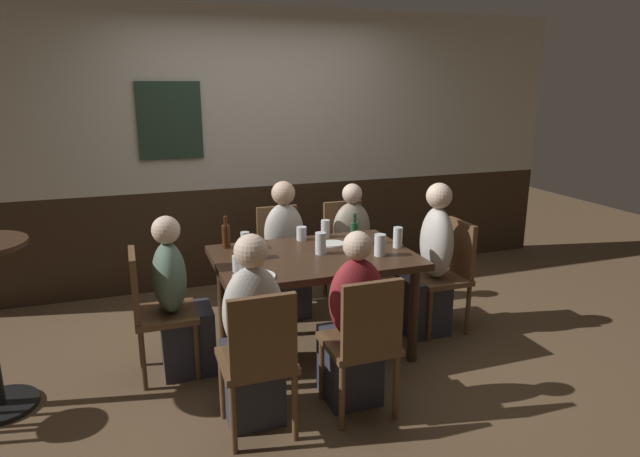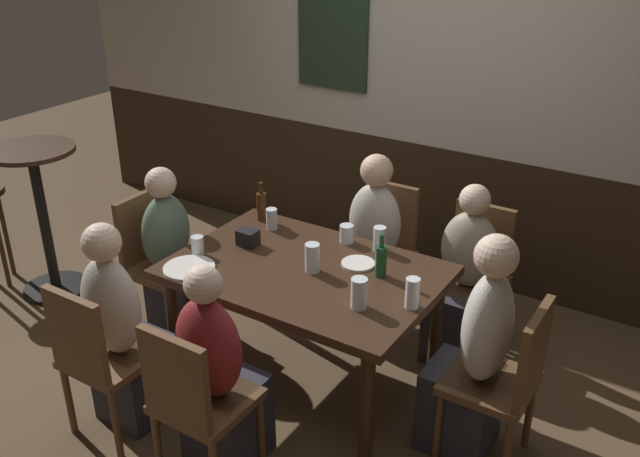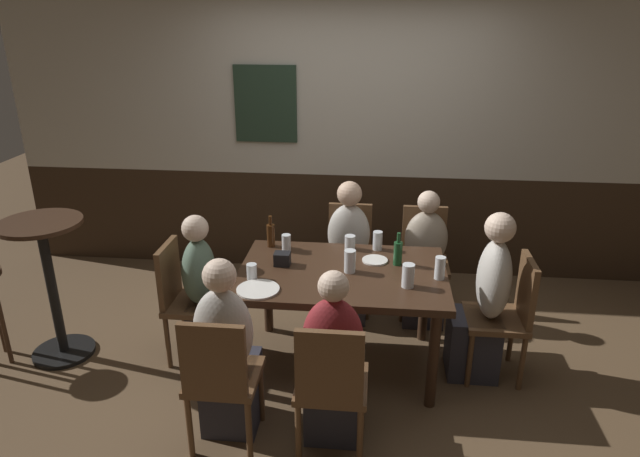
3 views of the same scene
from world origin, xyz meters
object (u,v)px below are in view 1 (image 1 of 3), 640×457
(person_right_far, at_px, (353,255))
(pint_glass_amber, at_px, (321,244))
(highball_clear, at_px, (325,230))
(beer_bottle_green, at_px, (354,232))
(pint_glass_stout, at_px, (398,239))
(chair_head_east, at_px, (448,269))
(person_mid_far, at_px, (286,259))
(chair_head_west, at_px, (153,307))
(chair_mid_near, at_px, (364,339))
(chair_right_far, at_px, (346,245))
(person_head_west, at_px, (179,308))
(tumbler_water, at_px, (245,242))
(beer_glass_tall, at_px, (301,234))
(beer_bottle_brown, at_px, (226,236))
(person_mid_near, at_px, (353,332))
(condiment_caddy, at_px, (254,252))
(pint_glass_pale, at_px, (238,264))
(chair_left_near, at_px, (259,356))
(plate_white_large, at_px, (254,277))
(person_left_near, at_px, (253,345))
(plate_white_small, at_px, (333,244))
(person_head_east, at_px, (430,270))
(dining_table, at_px, (314,266))
(chair_mid_far, at_px, (281,252))
(beer_glass_half, at_px, (380,247))

(person_right_far, bearing_deg, pint_glass_amber, -127.78)
(highball_clear, bearing_deg, beer_bottle_green, -60.69)
(pint_glass_stout, bearing_deg, person_right_far, 91.68)
(chair_head_east, distance_m, person_mid_far, 1.33)
(chair_head_west, relative_size, chair_mid_near, 1.00)
(chair_right_far, distance_m, pint_glass_amber, 1.11)
(person_head_west, xyz_separation_m, tumbler_water, (0.52, 0.30, 0.33))
(beer_glass_tall, xyz_separation_m, beer_bottle_brown, (-0.59, -0.01, 0.05))
(person_mid_far, distance_m, person_mid_near, 1.46)
(condiment_caddy, bearing_deg, pint_glass_amber, -7.49)
(chair_head_west, relative_size, tumbler_water, 6.98)
(person_head_west, height_order, pint_glass_amber, person_head_west)
(pint_glass_pale, height_order, tumbler_water, tumbler_water)
(chair_mid_near, bearing_deg, highball_clear, 79.79)
(chair_left_near, relative_size, tumbler_water, 6.98)
(chair_mid_near, bearing_deg, plate_white_large, 132.38)
(beer_glass_tall, relative_size, beer_bottle_brown, 0.44)
(person_left_near, distance_m, plate_white_small, 1.26)
(pint_glass_stout, relative_size, pint_glass_pale, 1.46)
(person_head_west, height_order, plate_white_small, person_head_west)
(person_right_far, height_order, beer_bottle_brown, person_right_far)
(chair_left_near, relative_size, chair_head_west, 1.00)
(chair_mid_near, bearing_deg, person_mid_far, 90.00)
(person_head_east, relative_size, beer_bottle_green, 5.07)
(beer_bottle_brown, bearing_deg, condiment_caddy, -66.39)
(pint_glass_amber, relative_size, condiment_caddy, 1.42)
(dining_table, bearing_deg, beer_bottle_green, 21.03)
(chair_mid_near, distance_m, pint_glass_stout, 1.10)
(chair_mid_far, distance_m, beer_glass_half, 1.20)
(chair_head_east, relative_size, plate_white_small, 4.89)
(person_head_east, distance_m, pint_glass_stout, 0.44)
(chair_right_far, distance_m, beer_glass_tall, 0.83)
(highball_clear, bearing_deg, chair_right_far, 52.27)
(dining_table, xyz_separation_m, plate_white_large, (-0.51, -0.33, 0.09))
(person_right_far, relative_size, condiment_caddy, 9.82)
(person_mid_near, bearing_deg, person_left_near, -179.84)
(person_head_west, relative_size, plate_white_small, 6.12)
(chair_mid_far, bearing_deg, beer_bottle_green, -63.59)
(pint_glass_stout, bearing_deg, plate_white_large, -166.08)
(person_head_east, relative_size, beer_glass_tall, 11.42)
(chair_mid_near, bearing_deg, beer_glass_tall, 88.66)
(person_head_west, bearing_deg, condiment_caddy, 6.00)
(person_head_east, bearing_deg, plate_white_large, -167.23)
(chair_head_east, xyz_separation_m, person_right_far, (-0.50, 0.73, -0.05))
(person_left_near, relative_size, plate_white_small, 6.38)
(plate_white_large, height_order, plate_white_small, same)
(dining_table, xyz_separation_m, beer_bottle_green, (0.37, 0.14, 0.18))
(person_head_west, relative_size, beer_glass_half, 7.10)
(dining_table, xyz_separation_m, pint_glass_stout, (0.64, -0.05, 0.15))
(chair_head_east, relative_size, person_left_near, 0.77)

